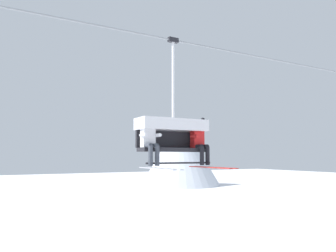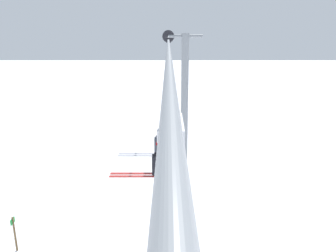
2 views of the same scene
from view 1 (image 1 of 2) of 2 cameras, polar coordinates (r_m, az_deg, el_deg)
The scene contains 5 objects.
mountain_peak_central at distance 64.38m, azimuth 2.16°, elevation -4.49°, with size 15.37×15.37×13.00m.
lift_cable at distance 9.81m, azimuth 9.19°, elevation 13.03°, with size 19.79×0.05×0.05m.
chairlift_chair at distance 8.52m, azimuth 0.67°, elevation -0.60°, with size 1.88×0.74×3.32m.
skier_white at distance 7.97m, azimuth -3.14°, elevation -2.57°, with size 0.46×1.70×1.23m.
skier_red at distance 8.71m, azimuth 5.58°, elevation -2.64°, with size 0.48×1.70×1.34m.
Camera 1 is at (-3.98, -8.13, 5.69)m, focal length 35.00 mm.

